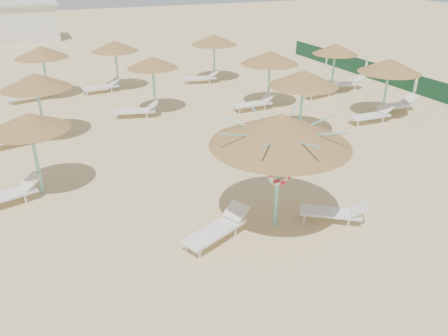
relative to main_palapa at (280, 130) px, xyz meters
name	(u,v)px	position (x,y,z in m)	size (l,w,h in m)	color
ground	(259,224)	(-0.37, 0.23, -2.82)	(120.00, 120.00, 0.00)	#D6B982
main_palapa	(280,130)	(0.00, 0.00, 0.00)	(3.62, 3.62, 3.24)	#73C8C3
lounger_main_a	(218,228)	(-1.70, 0.03, -2.48)	(2.08, 1.33, 0.73)	white
lounger_main_b	(335,212)	(1.62, -0.52, -2.51)	(1.80, 1.48, 0.66)	white
palapa_field	(201,62)	(1.93, 10.32, -0.51)	(19.54, 13.58, 2.71)	#73C8C3
service_hut	(8,22)	(-6.37, 35.23, -1.18)	(8.40, 4.40, 3.25)	silver
windbreak_fence	(390,76)	(13.63, 10.18, -2.32)	(0.08, 19.84, 1.10)	#1C552C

